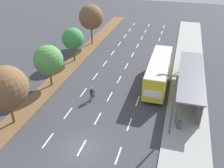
{
  "coord_description": "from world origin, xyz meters",
  "views": [
    {
      "loc": [
        7.31,
        -15.09,
        16.34
      ],
      "look_at": [
        -0.02,
        10.28,
        1.2
      ],
      "focal_mm": 39.13,
      "sensor_mm": 36.0,
      "label": 1
    }
  ],
  "objects_px": {
    "cyclist": "(92,94)",
    "median_tree_second": "(48,60)",
    "median_tree_nearest": "(6,88)",
    "median_tree_fourth": "(91,17)",
    "bus_shelter": "(192,82)",
    "trash_bin": "(179,124)",
    "bus": "(159,70)",
    "streetlight": "(172,101)",
    "median_tree_third": "(73,39)"
  },
  "relations": [
    {
      "from": "median_tree_third",
      "to": "bus_shelter",
      "type": "bearing_deg",
      "value": -16.68
    },
    {
      "from": "median_tree_fourth",
      "to": "streetlight",
      "type": "relative_size",
      "value": 1.1
    },
    {
      "from": "cyclist",
      "to": "trash_bin",
      "type": "xyz_separation_m",
      "value": [
        10.31,
        -2.6,
        -0.22
      ]
    },
    {
      "from": "cyclist",
      "to": "median_tree_nearest",
      "type": "bearing_deg",
      "value": -134.72
    },
    {
      "from": "median_tree_third",
      "to": "trash_bin",
      "type": "bearing_deg",
      "value": -36.33
    },
    {
      "from": "median_tree_fourth",
      "to": "median_tree_third",
      "type": "bearing_deg",
      "value": -90.14
    },
    {
      "from": "bus_shelter",
      "to": "median_tree_second",
      "type": "distance_m",
      "value": 18.01
    },
    {
      "from": "cyclist",
      "to": "trash_bin",
      "type": "bearing_deg",
      "value": -14.12
    },
    {
      "from": "median_tree_fourth",
      "to": "trash_bin",
      "type": "height_order",
      "value": "median_tree_fourth"
    },
    {
      "from": "median_tree_third",
      "to": "median_tree_nearest",
      "type": "bearing_deg",
      "value": -89.17
    },
    {
      "from": "bus_shelter",
      "to": "median_tree_third",
      "type": "bearing_deg",
      "value": 163.32
    },
    {
      "from": "bus_shelter",
      "to": "trash_bin",
      "type": "relative_size",
      "value": 15.84
    },
    {
      "from": "bus_shelter",
      "to": "median_tree_second",
      "type": "relative_size",
      "value": 2.45
    },
    {
      "from": "cyclist",
      "to": "streetlight",
      "type": "xyz_separation_m",
      "value": [
        9.28,
        -3.72,
        3.1
      ]
    },
    {
      "from": "bus_shelter",
      "to": "median_tree_nearest",
      "type": "bearing_deg",
      "value": -148.55
    },
    {
      "from": "cyclist",
      "to": "median_tree_nearest",
      "type": "height_order",
      "value": "median_tree_nearest"
    },
    {
      "from": "bus_shelter",
      "to": "median_tree_nearest",
      "type": "distance_m",
      "value": 20.94
    },
    {
      "from": "bus",
      "to": "streetlight",
      "type": "bearing_deg",
      "value": -77.76
    },
    {
      "from": "bus",
      "to": "median_tree_nearest",
      "type": "bearing_deg",
      "value": -136.71
    },
    {
      "from": "cyclist",
      "to": "streetlight",
      "type": "distance_m",
      "value": 10.47
    },
    {
      "from": "median_tree_third",
      "to": "trash_bin",
      "type": "distance_m",
      "value": 21.21
    },
    {
      "from": "median_tree_nearest",
      "to": "streetlight",
      "type": "relative_size",
      "value": 0.98
    },
    {
      "from": "trash_bin",
      "to": "cyclist",
      "type": "bearing_deg",
      "value": 165.88
    },
    {
      "from": "bus",
      "to": "median_tree_fourth",
      "type": "height_order",
      "value": "median_tree_fourth"
    },
    {
      "from": "bus",
      "to": "trash_bin",
      "type": "distance_m",
      "value": 9.54
    },
    {
      "from": "cyclist",
      "to": "trash_bin",
      "type": "height_order",
      "value": "cyclist"
    },
    {
      "from": "bus_shelter",
      "to": "median_tree_third",
      "type": "relative_size",
      "value": 2.52
    },
    {
      "from": "streetlight",
      "to": "trash_bin",
      "type": "distance_m",
      "value": 3.65
    },
    {
      "from": "bus_shelter",
      "to": "median_tree_nearest",
      "type": "xyz_separation_m",
      "value": [
        -17.74,
        -10.85,
        2.43
      ]
    },
    {
      "from": "bus",
      "to": "cyclist",
      "type": "bearing_deg",
      "value": -138.6
    },
    {
      "from": "median_tree_nearest",
      "to": "median_tree_fourth",
      "type": "xyz_separation_m",
      "value": [
        -0.22,
        24.35,
        0.75
      ]
    },
    {
      "from": "median_tree_fourth",
      "to": "trash_bin",
      "type": "bearing_deg",
      "value": -50.59
    },
    {
      "from": "median_tree_third",
      "to": "streetlight",
      "type": "relative_size",
      "value": 0.82
    },
    {
      "from": "median_tree_nearest",
      "to": "median_tree_fourth",
      "type": "relative_size",
      "value": 0.89
    },
    {
      "from": "median_tree_fourth",
      "to": "streetlight",
      "type": "distance_m",
      "value": 26.87
    },
    {
      "from": "median_tree_third",
      "to": "median_tree_fourth",
      "type": "xyz_separation_m",
      "value": [
        0.02,
        8.12,
        1.27
      ]
    },
    {
      "from": "streetlight",
      "to": "median_tree_fourth",
      "type": "bearing_deg",
      "value": 126.18
    },
    {
      "from": "bus",
      "to": "median_tree_third",
      "type": "height_order",
      "value": "median_tree_third"
    },
    {
      "from": "median_tree_nearest",
      "to": "bus_shelter",
      "type": "bearing_deg",
      "value": 31.45
    },
    {
      "from": "median_tree_fourth",
      "to": "bus",
      "type": "bearing_deg",
      "value": -40.48
    },
    {
      "from": "trash_bin",
      "to": "median_tree_third",
      "type": "bearing_deg",
      "value": 143.67
    },
    {
      "from": "bus_shelter",
      "to": "median_tree_second",
      "type": "height_order",
      "value": "median_tree_second"
    },
    {
      "from": "cyclist",
      "to": "median_tree_second",
      "type": "height_order",
      "value": "median_tree_second"
    },
    {
      "from": "median_tree_fourth",
      "to": "trash_bin",
      "type": "distance_m",
      "value": 26.96
    },
    {
      "from": "bus",
      "to": "cyclist",
      "type": "relative_size",
      "value": 6.2
    },
    {
      "from": "median_tree_nearest",
      "to": "median_tree_fourth",
      "type": "height_order",
      "value": "median_tree_fourth"
    },
    {
      "from": "median_tree_nearest",
      "to": "median_tree_third",
      "type": "relative_size",
      "value": 1.19
    },
    {
      "from": "median_tree_second",
      "to": "median_tree_third",
      "type": "height_order",
      "value": "median_tree_second"
    },
    {
      "from": "median_tree_third",
      "to": "streetlight",
      "type": "height_order",
      "value": "streetlight"
    },
    {
      "from": "bus",
      "to": "trash_bin",
      "type": "height_order",
      "value": "bus"
    }
  ]
}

